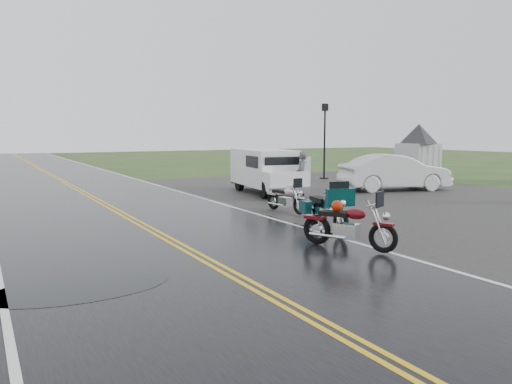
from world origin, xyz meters
TOP-DOWN VIEW (x-y plane):
  - ground at (0.00, 0.00)m, footprint 120.00×120.00m
  - road at (0.00, 10.00)m, footprint 8.00×100.00m
  - parking_pad at (11.00, 5.00)m, footprint 14.00×24.00m
  - visitor_center at (20.00, 12.00)m, footprint 16.00×10.00m
  - motorcycle_red at (3.57, -2.27)m, footprint 1.68×2.38m
  - motorcycle_teal at (3.84, -0.49)m, footprint 1.33×2.50m
  - motorcycle_silver at (4.88, 2.88)m, footprint 0.86×1.98m
  - van_white at (5.98, 6.97)m, footprint 2.57×5.22m
  - person_at_van at (7.41, 6.43)m, footprint 0.81×0.80m
  - sedan_white at (12.72, 6.63)m, footprint 5.27×3.06m
  - lamp_post_far_right at (13.34, 12.78)m, footprint 0.37×0.37m

SIDE VIEW (x-z plane):
  - ground at x=0.00m, z-range 0.00..0.00m
  - parking_pad at x=11.00m, z-range 0.00..0.03m
  - road at x=0.00m, z-range 0.00..0.04m
  - motorcycle_silver at x=4.88m, z-range 0.00..1.14m
  - motorcycle_red at x=3.57m, z-range 0.00..1.32m
  - motorcycle_teal at x=3.84m, z-range 0.00..1.40m
  - sedan_white at x=12.72m, z-range 0.00..1.64m
  - person_at_van at x=7.41m, z-range 0.00..1.88m
  - van_white at x=5.98m, z-range 0.00..1.97m
  - lamp_post_far_right at x=13.34m, z-range 0.00..4.34m
  - visitor_center at x=20.00m, z-range 0.00..4.80m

